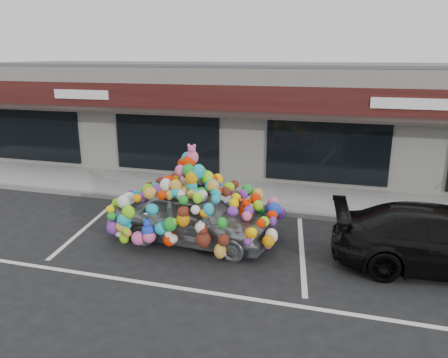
# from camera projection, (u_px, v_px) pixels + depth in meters

# --- Properties ---
(ground) EXTENTS (90.00, 90.00, 0.00)m
(ground) POSITION_uv_depth(u_px,v_px,m) (192.00, 241.00, 11.31)
(ground) COLOR black
(ground) RESTS_ON ground
(shop_building) EXTENTS (24.00, 7.20, 4.31)m
(shop_building) POSITION_uv_depth(u_px,v_px,m) (260.00, 115.00, 18.51)
(shop_building) COLOR white
(shop_building) RESTS_ON ground
(sidewalk) EXTENTS (26.00, 3.00, 0.15)m
(sidewalk) POSITION_uv_depth(u_px,v_px,m) (232.00, 193.00, 14.98)
(sidewalk) COLOR gray
(sidewalk) RESTS_ON ground
(kerb) EXTENTS (26.00, 0.18, 0.16)m
(kerb) POSITION_uv_depth(u_px,v_px,m) (220.00, 207.00, 13.59)
(kerb) COLOR slate
(kerb) RESTS_ON ground
(parking_stripe_left) EXTENTS (0.73, 4.37, 0.01)m
(parking_stripe_left) POSITION_uv_depth(u_px,v_px,m) (88.00, 225.00, 12.34)
(parking_stripe_left) COLOR silver
(parking_stripe_left) RESTS_ON ground
(parking_stripe_mid) EXTENTS (0.73, 4.37, 0.01)m
(parking_stripe_mid) POSITION_uv_depth(u_px,v_px,m) (302.00, 251.00, 10.74)
(parking_stripe_mid) COLOR silver
(parking_stripe_mid) RESTS_ON ground
(lane_line) EXTENTS (14.00, 0.12, 0.01)m
(lane_line) POSITION_uv_depth(u_px,v_px,m) (247.00, 298.00, 8.65)
(lane_line) COLOR silver
(lane_line) RESTS_ON ground
(toy_car) EXTENTS (2.94, 4.46, 2.51)m
(toy_car) POSITION_uv_depth(u_px,v_px,m) (194.00, 210.00, 11.06)
(toy_car) COLOR #B7BFC3
(toy_car) RESTS_ON ground
(black_sedan) EXTENTS (2.45, 5.04, 1.41)m
(black_sedan) POSITION_uv_depth(u_px,v_px,m) (445.00, 240.00, 9.66)
(black_sedan) COLOR black
(black_sedan) RESTS_ON ground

